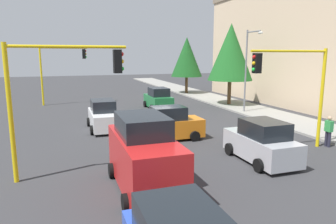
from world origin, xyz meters
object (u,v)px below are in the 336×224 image
at_px(car_orange, 170,125).
at_px(delivery_van_red, 144,156).
at_px(traffic_signal_near_right, 60,83).
at_px(traffic_signal_far_right, 60,64).
at_px(pedestrian_crossing, 329,130).
at_px(car_silver, 261,143).
at_px(car_white, 103,116).
at_px(traffic_signal_near_left, 294,79).
at_px(tree_roadside_far, 187,57).
at_px(car_green, 158,99).
at_px(street_lamp_curbside, 249,62).
at_px(tree_roadside_mid, 231,52).

bearing_deg(car_orange, delivery_van_red, -27.31).
bearing_deg(traffic_signal_near_right, delivery_van_red, 51.61).
xyz_separation_m(delivery_van_red, car_orange, (-6.22, 3.21, -0.39)).
height_order(traffic_signal_far_right, pedestrian_crossing, traffic_signal_far_right).
bearing_deg(car_silver, car_white, -145.11).
relative_size(traffic_signal_far_right, pedestrian_crossing, 3.40).
height_order(traffic_signal_near_left, traffic_signal_far_right, traffic_signal_far_right).
distance_m(car_silver, car_white, 10.86).
relative_size(traffic_signal_near_right, delivery_van_red, 1.13).
xyz_separation_m(tree_roadside_far, car_green, (9.50, -6.70, -3.80)).
xyz_separation_m(car_white, pedestrian_crossing, (8.09, 11.08, 0.01)).
xyz_separation_m(traffic_signal_far_right, car_white, (12.11, 2.63, -3.19)).
distance_m(traffic_signal_near_right, traffic_signal_far_right, 20.00).
relative_size(car_silver, pedestrian_crossing, 2.35).
bearing_deg(car_white, traffic_signal_near_left, 47.86).
bearing_deg(traffic_signal_near_right, pedestrian_crossing, 89.15).
distance_m(tree_roadside_far, car_green, 12.23).
bearing_deg(street_lamp_curbside, pedestrian_crossing, -7.00).
relative_size(traffic_signal_near_right, car_green, 1.36).
distance_m(street_lamp_curbside, pedestrian_crossing, 10.47).
relative_size(car_green, pedestrian_crossing, 2.35).
relative_size(delivery_van_red, pedestrian_crossing, 2.82).
height_order(tree_roadside_mid, car_white, tree_roadside_mid).
bearing_deg(tree_roadside_mid, street_lamp_curbside, -10.33).
height_order(street_lamp_curbside, car_silver, street_lamp_curbside).
xyz_separation_m(street_lamp_curbside, car_green, (-4.89, -6.40, -3.45)).
distance_m(street_lamp_curbside, tree_roadside_mid, 4.55).
height_order(traffic_signal_near_right, tree_roadside_far, tree_roadside_far).
height_order(traffic_signal_far_right, delivery_van_red, traffic_signal_far_right).
distance_m(car_silver, pedestrian_crossing, 4.93).
bearing_deg(traffic_signal_far_right, tree_roadside_mid, 69.10).
height_order(traffic_signal_far_right, car_green, traffic_signal_far_right).
bearing_deg(traffic_signal_far_right, street_lamp_curbside, 55.14).
height_order(traffic_signal_far_right, tree_roadside_far, tree_roadside_far).
bearing_deg(car_green, traffic_signal_near_right, -30.26).
bearing_deg(street_lamp_curbside, car_green, -127.38).
relative_size(traffic_signal_far_right, tree_roadside_far, 0.81).
xyz_separation_m(traffic_signal_far_right, car_orange, (16.00, 6.07, -3.20)).
distance_m(car_white, pedestrian_crossing, 13.72).
xyz_separation_m(traffic_signal_far_right, car_green, (5.50, 8.52, -3.19)).
distance_m(car_white, car_green, 8.85).
relative_size(traffic_signal_far_right, car_green, 1.45).
distance_m(car_orange, car_green, 10.78).
distance_m(traffic_signal_far_right, car_white, 12.80).
bearing_deg(car_orange, tree_roadside_far, 155.42).
bearing_deg(car_green, tree_roadside_mid, 86.04).
relative_size(traffic_signal_far_right, delivery_van_red, 1.21).
bearing_deg(pedestrian_crossing, tree_roadside_mid, 171.96).
height_order(traffic_signal_near_right, car_white, traffic_signal_near_right).
xyz_separation_m(tree_roadside_mid, delivery_van_red, (16.22, -12.86, -3.94)).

